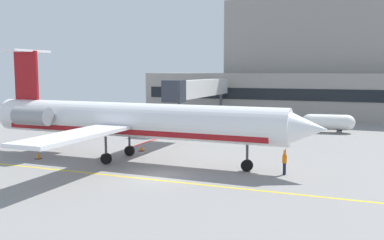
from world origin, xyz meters
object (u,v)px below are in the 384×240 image
at_px(fuel_tank, 328,122).
at_px(marshaller, 285,162).
at_px(pushback_tractor, 198,120).
at_px(belt_loader, 76,131).
at_px(regional_jet, 126,120).

distance_m(fuel_tank, marshaller, 23.97).
distance_m(pushback_tractor, fuel_tank, 17.04).
height_order(belt_loader, fuel_tank, fuel_tank).
relative_size(fuel_tank, marshaller, 3.31).
distance_m(regional_jet, fuel_tank, 28.08).
xyz_separation_m(belt_loader, fuel_tank, (26.42, 15.23, 0.43)).
xyz_separation_m(pushback_tractor, belt_loader, (-9.41, -14.39, -0.12)).
xyz_separation_m(belt_loader, marshaller, (24.97, -8.70, 0.11)).
bearing_deg(pushback_tractor, regional_jet, -84.71).
bearing_deg(regional_jet, marshaller, -0.97).
relative_size(belt_loader, fuel_tank, 0.58).
bearing_deg(fuel_tank, belt_loader, -150.05).
height_order(pushback_tractor, belt_loader, pushback_tractor).
relative_size(regional_jet, pushback_tractor, 8.40).
relative_size(pushback_tractor, belt_loader, 1.05).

